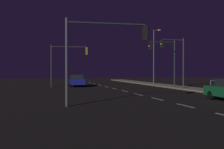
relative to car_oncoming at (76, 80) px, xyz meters
The scene contains 9 objects.
ground_plane 17.33m from the car_oncoming, 77.41° to the right, with size 112.00×112.00×0.00m, color black.
lane_markings_center 13.93m from the car_oncoming, 74.26° to the right, with size 0.14×50.00×0.01m.
lane_edge_line 15.73m from the car_oncoming, 49.19° to the right, with size 0.14×53.00×0.01m.
car_oncoming is the anchor object (origin of this frame).
traffic_light_far_right 13.40m from the car_oncoming, 41.03° to the right, with size 3.07×0.51×5.67m.
traffic_light_near_right 3.46m from the car_oncoming, 137.96° to the right, with size 4.77×0.75×5.41m.
traffic_light_near_left 12.01m from the car_oncoming, 35.23° to the right, with size 3.46×0.34×5.61m.
traffic_light_far_left 20.28m from the car_oncoming, 92.71° to the right, with size 5.19×0.50×5.27m.
street_lamp_mid_block 12.81m from the car_oncoming, ahead, with size 0.65×1.59×8.13m.
Camera 1 is at (-8.60, -1.86, 2.16)m, focal length 43.80 mm.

